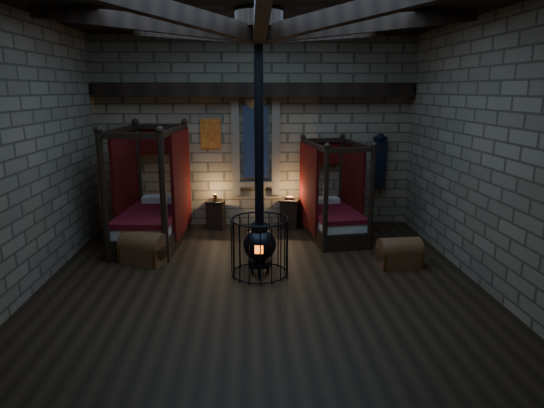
{
  "coord_description": "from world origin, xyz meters",
  "views": [
    {
      "loc": [
        -0.19,
        -7.42,
        3.06
      ],
      "look_at": [
        0.22,
        0.6,
        1.15
      ],
      "focal_mm": 32.0,
      "sensor_mm": 36.0,
      "label": 1
    }
  ],
  "objects_px": {
    "bed_right": "(332,213)",
    "bed_left": "(153,215)",
    "trunk_right": "(399,253)",
    "trunk_left": "(144,249)",
    "stove": "(260,241)"
  },
  "relations": [
    {
      "from": "bed_right",
      "to": "bed_left",
      "type": "bearing_deg",
      "value": 176.38
    },
    {
      "from": "bed_left",
      "to": "trunk_right",
      "type": "xyz_separation_m",
      "value": [
        4.59,
        -1.61,
        -0.34
      ]
    },
    {
      "from": "trunk_left",
      "to": "bed_right",
      "type": "bearing_deg",
      "value": 45.27
    },
    {
      "from": "stove",
      "to": "bed_left",
      "type": "bearing_deg",
      "value": 142.08
    },
    {
      "from": "bed_left",
      "to": "bed_right",
      "type": "relative_size",
      "value": 1.15
    },
    {
      "from": "bed_left",
      "to": "trunk_left",
      "type": "bearing_deg",
      "value": -83.1
    },
    {
      "from": "trunk_left",
      "to": "stove",
      "type": "xyz_separation_m",
      "value": [
        2.07,
        -0.72,
        0.35
      ]
    },
    {
      "from": "bed_left",
      "to": "trunk_right",
      "type": "bearing_deg",
      "value": -14.92
    },
    {
      "from": "bed_right",
      "to": "trunk_left",
      "type": "xyz_separation_m",
      "value": [
        -3.67,
        -1.44,
        -0.24
      ]
    },
    {
      "from": "trunk_right",
      "to": "trunk_left",
      "type": "bearing_deg",
      "value": 169.81
    },
    {
      "from": "bed_left",
      "to": "trunk_left",
      "type": "relative_size",
      "value": 2.51
    },
    {
      "from": "trunk_left",
      "to": "stove",
      "type": "height_order",
      "value": "stove"
    },
    {
      "from": "trunk_left",
      "to": "trunk_right",
      "type": "relative_size",
      "value": 1.22
    },
    {
      "from": "bed_left",
      "to": "stove",
      "type": "xyz_separation_m",
      "value": [
        2.12,
        -1.9,
        0.03
      ]
    },
    {
      "from": "bed_right",
      "to": "trunk_left",
      "type": "height_order",
      "value": "bed_right"
    }
  ]
}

